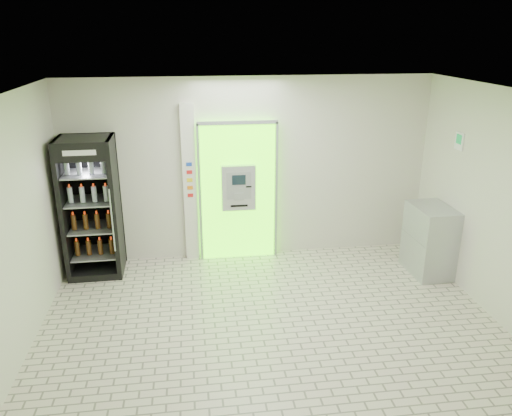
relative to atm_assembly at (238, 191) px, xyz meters
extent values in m
plane|color=beige|center=(0.20, -2.41, -1.17)|extent=(6.00, 6.00, 0.00)
plane|color=beige|center=(0.20, 0.09, 0.33)|extent=(6.00, 0.00, 6.00)
plane|color=beige|center=(0.20, -4.91, 0.33)|extent=(6.00, 0.00, 6.00)
plane|color=beige|center=(-2.80, -2.41, 0.33)|extent=(0.00, 5.00, 5.00)
plane|color=beige|center=(3.20, -2.41, 0.33)|extent=(0.00, 5.00, 5.00)
plane|color=white|center=(0.20, -2.41, 1.83)|extent=(6.00, 6.00, 0.00)
cube|color=#4EFE07|center=(0.00, 0.02, -0.02)|extent=(1.20, 0.12, 2.30)
cube|color=gray|center=(0.00, -0.05, 1.13)|extent=(1.28, 0.04, 0.06)
cube|color=gray|center=(-0.63, -0.05, -0.02)|extent=(0.04, 0.04, 2.30)
cube|color=gray|center=(0.63, -0.05, -0.02)|extent=(0.04, 0.04, 2.30)
cube|color=black|center=(0.10, -0.04, -0.67)|extent=(0.62, 0.01, 0.67)
cube|color=black|center=(-0.34, -0.04, 0.81)|extent=(0.22, 0.01, 0.18)
cube|color=#A8ABB0|center=(0.00, -0.09, 0.08)|extent=(0.55, 0.12, 0.75)
cube|color=black|center=(0.00, -0.16, 0.23)|extent=(0.22, 0.01, 0.16)
cube|color=gray|center=(0.00, -0.16, -0.05)|extent=(0.16, 0.01, 0.12)
cube|color=black|center=(0.16, -0.16, 0.11)|extent=(0.09, 0.01, 0.02)
cube|color=black|center=(0.00, -0.16, -0.21)|extent=(0.28, 0.01, 0.03)
cube|color=silver|center=(-0.78, 0.04, 0.13)|extent=(0.22, 0.10, 2.60)
cube|color=#193FB2|center=(-0.78, -0.02, 0.48)|extent=(0.09, 0.01, 0.06)
cube|color=red|center=(-0.78, -0.02, 0.35)|extent=(0.09, 0.01, 0.06)
cube|color=yellow|center=(-0.78, -0.02, 0.22)|extent=(0.09, 0.01, 0.06)
cube|color=orange|center=(-0.78, -0.02, 0.09)|extent=(0.09, 0.01, 0.06)
cube|color=red|center=(-0.78, -0.02, -0.04)|extent=(0.09, 0.01, 0.06)
cube|color=black|center=(-2.30, -0.29, -0.08)|extent=(0.83, 0.75, 2.18)
cube|color=black|center=(-2.30, 0.05, -0.08)|extent=(0.82, 0.07, 2.18)
cube|color=red|center=(-2.30, -0.66, 0.86)|extent=(0.80, 0.02, 0.26)
cube|color=white|center=(-2.30, -0.67, 0.86)|extent=(0.46, 0.01, 0.08)
cube|color=black|center=(-2.30, -0.29, -1.12)|extent=(0.83, 0.75, 0.11)
cylinder|color=gray|center=(-1.95, -0.68, -0.17)|extent=(0.02, 0.02, 0.98)
cube|color=gray|center=(-2.30, -0.29, -0.84)|extent=(0.70, 0.64, 0.02)
cube|color=gray|center=(-2.30, -0.29, -0.41)|extent=(0.70, 0.64, 0.02)
cube|color=gray|center=(-2.30, -0.29, 0.03)|extent=(0.70, 0.64, 0.02)
cube|color=gray|center=(-2.30, -0.29, 0.46)|extent=(0.70, 0.64, 0.02)
cube|color=#A8ABB0|center=(2.91, -1.02, -0.62)|extent=(0.58, 0.85, 1.10)
cube|color=gray|center=(2.64, -1.02, -0.56)|extent=(0.03, 0.81, 0.01)
cube|color=white|center=(3.19, -1.01, 0.95)|extent=(0.02, 0.22, 0.26)
cube|color=#0D9743|center=(3.18, -1.01, 0.98)|extent=(0.00, 0.14, 0.14)
camera|label=1|loc=(-0.75, -7.79, 2.49)|focal=35.00mm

